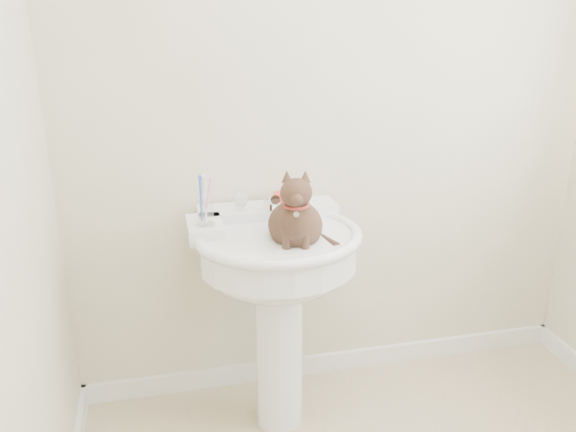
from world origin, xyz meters
TOP-DOWN VIEW (x-y plane):
  - wall_back at (0.00, 1.10)m, footprint 2.20×0.00m
  - baseboard_back at (0.00, 1.09)m, footprint 2.20×0.02m
  - pedestal_sink at (-0.31, 0.81)m, footprint 0.63×0.61m
  - faucet at (-0.31, 0.96)m, footprint 0.28×0.12m
  - soap_bar at (-0.23, 1.05)m, footprint 0.10×0.08m
  - toothbrush_cup at (-0.56, 0.85)m, footprint 0.07×0.07m
  - cat at (-0.26, 0.73)m, footprint 0.21×0.26m

SIDE VIEW (x-z plane):
  - baseboard_back at x=0.00m, z-range 0.00..0.09m
  - pedestal_sink at x=-0.31m, z-range 0.25..1.11m
  - soap_bar at x=-0.23m, z-range 0.86..0.89m
  - cat at x=-0.26m, z-range 0.71..1.09m
  - faucet at x=-0.31m, z-range 0.83..0.97m
  - toothbrush_cup at x=-0.56m, z-range 0.82..1.00m
  - wall_back at x=0.00m, z-range 0.00..2.50m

